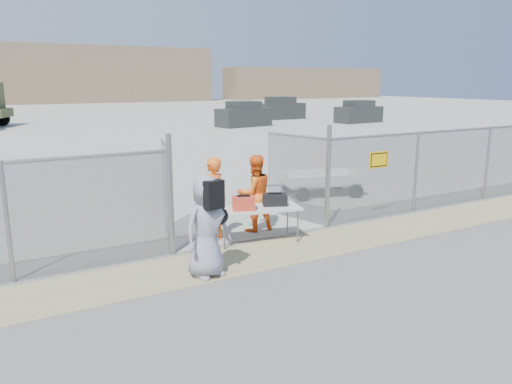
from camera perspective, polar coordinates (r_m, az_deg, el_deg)
ground at (r=9.81m, az=5.85°, el=-8.51°), size 160.00×160.00×0.00m
tarmac_inside at (r=49.84m, az=-23.59°, el=7.52°), size 160.00×80.00×0.01m
dirt_strip at (r=10.59m, az=2.70°, el=-6.82°), size 44.00×1.60×0.01m
distant_hills at (r=86.06m, az=-23.28°, el=12.26°), size 140.00×6.00×9.00m
chain_link_fence at (r=11.11m, az=0.00°, el=0.00°), size 40.00×0.20×2.20m
folding_table at (r=11.08m, az=0.17°, el=-3.78°), size 2.00×1.16×0.80m
orange_bag at (r=10.73m, az=-1.44°, el=-1.30°), size 0.56×0.47×0.29m
black_duffel at (r=11.14m, az=2.16°, el=-0.89°), size 0.61×0.51×0.26m
security_worker_left at (r=11.16m, az=-4.98°, el=-0.81°), size 0.81×0.68×1.89m
security_worker_right at (r=11.82m, az=-0.15°, el=-0.14°), size 0.93×0.74×1.83m
visitor at (r=9.08m, az=-5.63°, el=-3.95°), size 1.03×0.79×1.89m
utility_trailer at (r=15.81m, az=7.45°, el=1.05°), size 3.50×2.40×0.77m
parked_vehicle_near at (r=39.39m, az=-1.43°, el=8.87°), size 4.49×2.55×1.92m
parked_vehicle_mid at (r=47.17m, az=2.80°, el=9.53°), size 4.50×2.13×2.01m
parked_vehicle_far at (r=43.97m, az=11.66°, el=8.96°), size 4.23×2.18×1.85m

